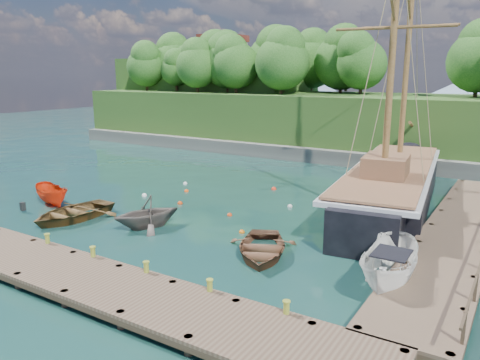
% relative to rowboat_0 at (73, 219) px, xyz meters
% --- Properties ---
extents(ground, '(160.00, 160.00, 0.00)m').
position_rel_rowboat_0_xyz_m(ground, '(7.60, 0.87, 0.00)').
color(ground, '#14312C').
rests_on(ground, ground).
extents(dock_near, '(20.00, 3.20, 1.10)m').
position_rel_rowboat_0_xyz_m(dock_near, '(9.60, -5.63, 0.43)').
color(dock_near, brown).
rests_on(dock_near, ground).
extents(dock_east, '(3.20, 24.00, 1.10)m').
position_rel_rowboat_0_xyz_m(dock_east, '(19.10, 7.87, 0.43)').
color(dock_east, brown).
rests_on(dock_east, ground).
extents(bollard_0, '(0.26, 0.26, 0.45)m').
position_rel_rowboat_0_xyz_m(bollard_0, '(3.60, -4.23, 0.00)').
color(bollard_0, olive).
rests_on(bollard_0, ground).
extents(bollard_1, '(0.26, 0.26, 0.45)m').
position_rel_rowboat_0_xyz_m(bollard_1, '(6.60, -4.23, 0.00)').
color(bollard_1, olive).
rests_on(bollard_1, ground).
extents(bollard_2, '(0.26, 0.26, 0.45)m').
position_rel_rowboat_0_xyz_m(bollard_2, '(9.60, -4.23, 0.00)').
color(bollard_2, olive).
rests_on(bollard_2, ground).
extents(bollard_3, '(0.26, 0.26, 0.45)m').
position_rel_rowboat_0_xyz_m(bollard_3, '(12.60, -4.23, 0.00)').
color(bollard_3, olive).
rests_on(bollard_3, ground).
extents(bollard_4, '(0.26, 0.26, 0.45)m').
position_rel_rowboat_0_xyz_m(bollard_4, '(15.60, -4.23, 0.00)').
color(bollard_4, olive).
rests_on(bollard_4, ground).
extents(rowboat_0, '(3.67, 5.06, 1.03)m').
position_rel_rowboat_0_xyz_m(rowboat_0, '(0.00, 0.00, 0.00)').
color(rowboat_0, brown).
rests_on(rowboat_0, ground).
extents(rowboat_1, '(4.32, 4.54, 1.87)m').
position_rel_rowboat_0_xyz_m(rowboat_1, '(4.60, 1.15, 0.00)').
color(rowboat_1, '#5A5049').
rests_on(rowboat_1, ground).
extents(rowboat_2, '(4.88, 5.49, 0.94)m').
position_rel_rowboat_0_xyz_m(rowboat_2, '(11.78, 0.93, 0.00)').
color(rowboat_2, brown).
rests_on(rowboat_2, ground).
extents(motorboat_orange, '(4.01, 2.52, 1.45)m').
position_rel_rowboat_0_xyz_m(motorboat_orange, '(-3.57, 1.33, 0.00)').
color(motorboat_orange, red).
rests_on(motorboat_orange, ground).
extents(cabin_boat_white, '(2.18, 5.07, 1.92)m').
position_rel_rowboat_0_xyz_m(cabin_boat_white, '(17.60, 0.66, 0.00)').
color(cabin_boat_white, silver).
rests_on(cabin_boat_white, ground).
extents(schooner, '(6.95, 26.16, 18.95)m').
position_rel_rowboat_0_xyz_m(schooner, '(14.51, 12.56, 1.05)').
color(schooner, black).
rests_on(schooner, ground).
extents(mooring_buoy_0, '(0.34, 0.34, 0.34)m').
position_rel_rowboat_0_xyz_m(mooring_buoy_0, '(-0.14, 5.95, 0.00)').
color(mooring_buoy_0, white).
rests_on(mooring_buoy_0, ground).
extents(mooring_buoy_1, '(0.33, 0.33, 0.33)m').
position_rel_rowboat_0_xyz_m(mooring_buoy_1, '(3.16, 5.70, 0.00)').
color(mooring_buoy_1, '#DC410D').
rests_on(mooring_buoy_1, ground).
extents(mooring_buoy_2, '(0.30, 0.30, 0.30)m').
position_rel_rowboat_0_xyz_m(mooring_buoy_2, '(7.21, 5.27, 0.00)').
color(mooring_buoy_2, red).
rests_on(mooring_buoy_2, ground).
extents(mooring_buoy_3, '(0.31, 0.31, 0.31)m').
position_rel_rowboat_0_xyz_m(mooring_buoy_3, '(9.40, 8.76, 0.00)').
color(mooring_buoy_3, silver).
rests_on(mooring_buoy_3, ground).
extents(mooring_buoy_4, '(0.31, 0.31, 0.31)m').
position_rel_rowboat_0_xyz_m(mooring_buoy_4, '(1.51, 8.43, 0.00)').
color(mooring_buoy_4, '#F0490A').
rests_on(mooring_buoy_4, ground).
extents(mooring_buoy_5, '(0.36, 0.36, 0.36)m').
position_rel_rowboat_0_xyz_m(mooring_buoy_5, '(6.44, 12.21, 0.00)').
color(mooring_buoy_5, red).
rests_on(mooring_buoy_5, ground).
extents(mooring_buoy_6, '(0.32, 0.32, 0.32)m').
position_rel_rowboat_0_xyz_m(mooring_buoy_6, '(0.01, 10.18, 0.00)').
color(mooring_buoy_6, silver).
rests_on(mooring_buoy_6, ground).
extents(mooring_buoy_7, '(0.31, 0.31, 0.31)m').
position_rel_rowboat_0_xyz_m(mooring_buoy_7, '(9.40, 3.08, 0.00)').
color(mooring_buoy_7, orange).
rests_on(mooring_buoy_7, ground).
extents(headland, '(51.00, 19.31, 12.90)m').
position_rel_rowboat_0_xyz_m(headland, '(-5.28, 32.23, 5.54)').
color(headland, '#474744').
rests_on(headland, ground).
extents(distant_ridge, '(117.00, 40.00, 10.00)m').
position_rel_rowboat_0_xyz_m(distant_ridge, '(11.90, 70.87, 4.35)').
color(distant_ridge, '#728CA5').
rests_on(distant_ridge, ground).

